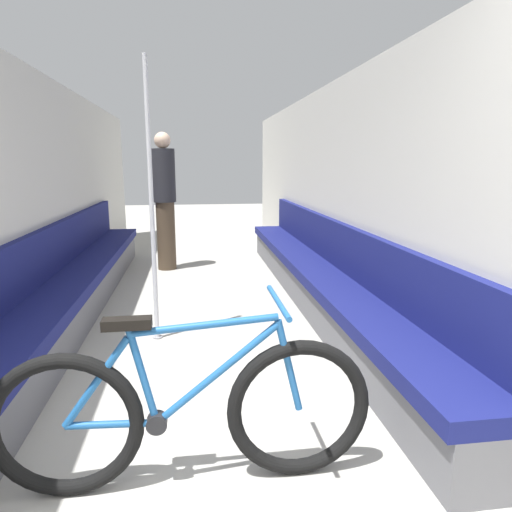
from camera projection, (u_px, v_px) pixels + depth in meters
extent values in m
cube|color=beige|center=(34.00, 198.00, 4.01)|extent=(0.10, 10.12, 2.22)
cube|color=beige|center=(347.00, 195.00, 4.39)|extent=(0.10, 10.12, 2.22)
cube|color=#5B5B60|center=(77.00, 299.00, 4.28)|extent=(0.39, 5.62, 0.32)
cube|color=navy|center=(76.00, 277.00, 4.24)|extent=(0.46, 5.62, 0.10)
cube|color=navy|center=(51.00, 250.00, 4.16)|extent=(0.07, 5.62, 0.43)
cube|color=#5B5B60|center=(315.00, 290.00, 4.59)|extent=(0.39, 5.62, 0.32)
cube|color=navy|center=(316.00, 269.00, 4.55)|extent=(0.46, 5.62, 0.10)
cube|color=navy|center=(336.00, 243.00, 4.52)|extent=(0.07, 5.62, 0.43)
torus|color=black|center=(65.00, 426.00, 1.92)|extent=(0.66, 0.07, 0.66)
torus|color=black|center=(299.00, 409.00, 2.06)|extent=(0.66, 0.07, 0.66)
cylinder|color=#1E5693|center=(112.00, 424.00, 1.95)|extent=(0.38, 0.03, 0.05)
cylinder|color=#1E5693|center=(96.00, 382.00, 1.90)|extent=(0.30, 0.03, 0.40)
cylinder|color=#1E5693|center=(142.00, 374.00, 1.93)|extent=(0.13, 0.03, 0.47)
cylinder|color=#1E5693|center=(217.00, 374.00, 1.97)|extent=(0.55, 0.03, 0.45)
cylinder|color=#1E5693|center=(204.00, 325.00, 1.92)|extent=(0.63, 0.03, 0.08)
cylinder|color=#1E5693|center=(289.00, 366.00, 2.01)|extent=(0.13, 0.03, 0.43)
cylinder|color=black|center=(157.00, 423.00, 1.98)|extent=(0.09, 0.06, 0.09)
cube|color=black|center=(127.00, 323.00, 1.87)|extent=(0.20, 0.07, 0.04)
cylinder|color=#1E5693|center=(278.00, 302.00, 1.94)|extent=(0.02, 0.46, 0.02)
cylinder|color=gray|center=(158.00, 337.00, 3.76)|extent=(0.08, 0.08, 0.01)
cylinder|color=silver|center=(151.00, 204.00, 3.54)|extent=(0.04, 0.04, 2.20)
cylinder|color=#473828|center=(166.00, 236.00, 6.11)|extent=(0.25, 0.25, 0.91)
cylinder|color=#232328|center=(164.00, 176.00, 5.95)|extent=(0.30, 0.30, 0.69)
sphere|color=beige|center=(162.00, 140.00, 5.86)|extent=(0.21, 0.21, 0.21)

